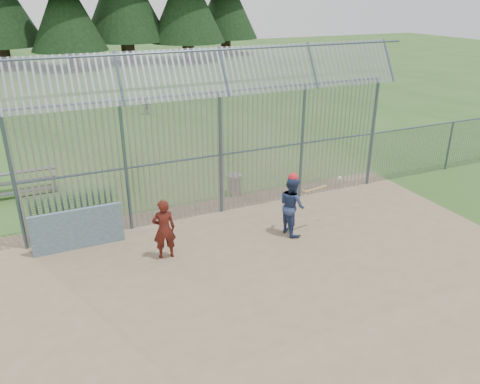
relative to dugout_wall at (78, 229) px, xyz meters
name	(u,v)px	position (x,y,z in m)	size (l,w,h in m)	color
ground	(270,262)	(4.60, -2.90, -0.62)	(120.00, 120.00, 0.00)	#2D511E
dirt_infield	(279,271)	(4.60, -3.40, -0.61)	(14.00, 10.00, 0.02)	#756047
dugout_wall	(78,229)	(0.00, 0.00, 0.00)	(2.50, 0.12, 1.20)	#38566B
batter	(292,205)	(5.95, -1.66, 0.30)	(0.88, 0.69, 1.81)	navy
onlooker	(164,229)	(2.09, -1.48, 0.26)	(0.63, 0.41, 1.72)	maroon
bg_kid_seated	(147,107)	(5.63, 15.05, -0.16)	(0.54, 0.23, 0.92)	slate
batting_gear	(298,179)	(6.09, -1.68, 1.12)	(1.82, 0.40, 0.60)	red
trash_can	(234,184)	(5.57, 1.80, -0.24)	(0.56, 0.56, 0.82)	#979AA0
bleacher	(13,184)	(-1.71, 5.01, -0.21)	(3.00, 0.95, 0.72)	slate
backstop_fence	(272,138)	(6.41, 0.53, 1.74)	(20.09, 0.81, 5.30)	#47566B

